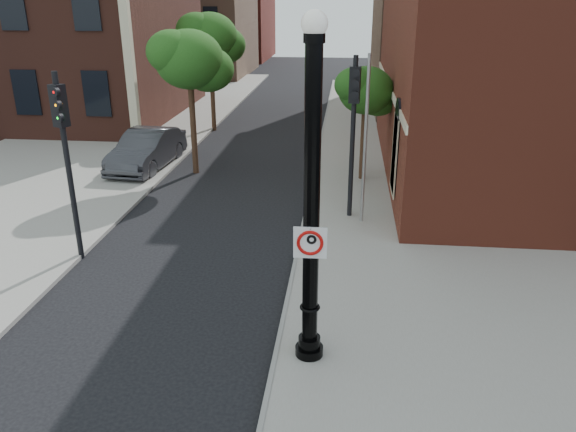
# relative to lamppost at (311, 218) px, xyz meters

# --- Properties ---
(ground) EXTENTS (120.00, 120.00, 0.00)m
(ground) POSITION_rel_lamppost_xyz_m (-2.73, -0.25, -3.12)
(ground) COLOR black
(ground) RESTS_ON ground
(sidewalk_right) EXTENTS (8.00, 60.00, 0.12)m
(sidewalk_right) POSITION_rel_lamppost_xyz_m (3.27, 9.75, -3.06)
(sidewalk_right) COLOR gray
(sidewalk_right) RESTS_ON ground
(sidewalk_left) EXTENTS (10.00, 50.00, 0.12)m
(sidewalk_left) POSITION_rel_lamppost_xyz_m (-11.73, 17.75, -3.06)
(sidewalk_left) COLOR gray
(sidewalk_left) RESTS_ON ground
(curb_edge) EXTENTS (0.10, 60.00, 0.14)m
(curb_edge) POSITION_rel_lamppost_xyz_m (-0.68, 9.75, -3.05)
(curb_edge) COLOR gray
(curb_edge) RESTS_ON ground
(bg_building_tan_a) EXTENTS (12.00, 12.00, 12.00)m
(bg_building_tan_a) POSITION_rel_lamppost_xyz_m (-14.73, 43.75, 2.88)
(bg_building_tan_a) COLOR brown
(bg_building_tan_a) RESTS_ON ground
(bg_building_red) EXTENTS (12.00, 12.00, 10.00)m
(bg_building_red) POSITION_rel_lamppost_xyz_m (-14.73, 57.75, 1.88)
(bg_building_red) COLOR maroon
(bg_building_red) RESTS_ON ground
(lamppost) EXTENTS (0.57, 0.57, 6.76)m
(lamppost) POSITION_rel_lamppost_xyz_m (0.00, 0.00, 0.00)
(lamppost) COLOR black
(lamppost) RESTS_ON ground
(no_parking_sign) EXTENTS (0.63, 0.08, 0.63)m
(no_parking_sign) POSITION_rel_lamppost_xyz_m (-0.00, -0.17, -0.42)
(no_parking_sign) COLOR white
(no_parking_sign) RESTS_ON ground
(parked_car) EXTENTS (2.12, 5.12, 1.65)m
(parked_car) POSITION_rel_lamppost_xyz_m (-7.84, 12.87, -2.30)
(parked_car) COLOR #2F3035
(parked_car) RESTS_ON ground
(traffic_signal_left) EXTENTS (0.42, 0.46, 5.19)m
(traffic_signal_left) POSITION_rel_lamppost_xyz_m (-6.75, 4.05, 0.38)
(traffic_signal_left) COLOR black
(traffic_signal_left) RESTS_ON ground
(traffic_signal_right) EXTENTS (0.36, 0.45, 5.29)m
(traffic_signal_right) POSITION_rel_lamppost_xyz_m (0.79, 7.89, 0.44)
(traffic_signal_right) COLOR black
(traffic_signal_right) RESTS_ON ground
(utility_pole) EXTENTS (0.11, 0.11, 5.39)m
(utility_pole) POSITION_rel_lamppost_xyz_m (1.18, 7.42, -0.42)
(utility_pole) COLOR #999999
(utility_pole) RESTS_ON ground
(street_tree_a) EXTENTS (3.20, 2.89, 5.77)m
(street_tree_a) POSITION_rel_lamppost_xyz_m (-5.60, 12.51, 1.44)
(street_tree_a) COLOR black
(street_tree_a) RESTS_ON ground
(street_tree_b) EXTENTS (3.43, 3.10, 6.17)m
(street_tree_b) POSITION_rel_lamppost_xyz_m (-6.63, 20.39, 1.76)
(street_tree_b) COLOR black
(street_tree_b) RESTS_ON ground
(street_tree_c) EXTENTS (2.50, 2.26, 4.50)m
(street_tree_c) POSITION_rel_lamppost_xyz_m (1.30, 12.08, 0.42)
(street_tree_c) COLOR black
(street_tree_c) RESTS_ON ground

